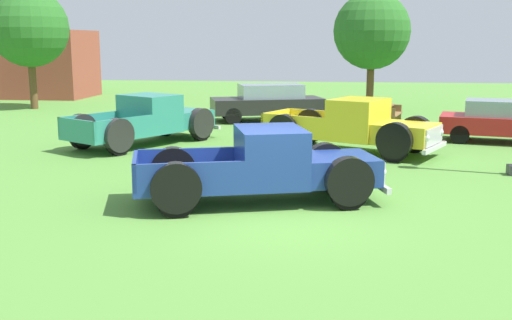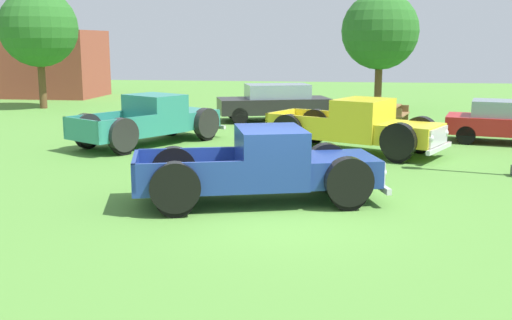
# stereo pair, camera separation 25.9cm
# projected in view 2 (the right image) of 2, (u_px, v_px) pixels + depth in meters

# --- Properties ---
(ground_plane) EXTENTS (80.00, 80.00, 0.00)m
(ground_plane) POSITION_uv_depth(u_px,v_px,m) (280.00, 215.00, 11.88)
(ground_plane) COLOR #548C38
(pickup_truck_foreground) EXTENTS (5.39, 3.19, 1.56)m
(pickup_truck_foreground) POSITION_uv_depth(u_px,v_px,m) (274.00, 167.00, 12.75)
(pickup_truck_foreground) COLOR navy
(pickup_truck_foreground) RESTS_ON ground_plane
(pickup_truck_behind_left) EXTENTS (5.58, 3.99, 1.62)m
(pickup_truck_behind_left) POSITION_uv_depth(u_px,v_px,m) (365.00, 127.00, 18.36)
(pickup_truck_behind_left) COLOR yellow
(pickup_truck_behind_left) RESTS_ON ground_plane
(pickup_truck_behind_right) EXTENTS (4.31, 5.43, 1.60)m
(pickup_truck_behind_right) POSITION_uv_depth(u_px,v_px,m) (157.00, 120.00, 20.18)
(pickup_truck_behind_right) COLOR #2D8475
(pickup_truck_behind_right) RESTS_ON ground_plane
(sedan_distant_b) EXTENTS (4.96, 3.20, 1.54)m
(sedan_distant_b) POSITION_uv_depth(u_px,v_px,m) (275.00, 102.00, 25.81)
(sedan_distant_b) COLOR black
(sedan_distant_b) RESTS_ON ground_plane
(picnic_table) EXTENTS (1.89, 2.12, 0.78)m
(picnic_table) POSITION_uv_depth(u_px,v_px,m) (388.00, 113.00, 24.59)
(picnic_table) COLOR olive
(picnic_table) RESTS_ON ground_plane
(trash_can) EXTENTS (0.59, 0.59, 0.95)m
(trash_can) POSITION_uv_depth(u_px,v_px,m) (382.00, 120.00, 22.35)
(trash_can) COLOR #2D6B2D
(trash_can) RESTS_ON ground_plane
(oak_tree_east) EXTENTS (3.80, 3.80, 5.84)m
(oak_tree_east) POSITION_uv_depth(u_px,v_px,m) (39.00, 28.00, 30.05)
(oak_tree_east) COLOR brown
(oak_tree_east) RESTS_ON ground_plane
(oak_tree_west) EXTENTS (3.75, 3.75, 5.67)m
(oak_tree_west) POSITION_uv_depth(u_px,v_px,m) (380.00, 31.00, 29.82)
(oak_tree_west) COLOR brown
(oak_tree_west) RESTS_ON ground_plane
(brick_pavilion) EXTENTS (7.73, 4.33, 3.93)m
(brick_pavilion) POSITION_uv_depth(u_px,v_px,m) (36.00, 64.00, 37.09)
(brick_pavilion) COLOR brown
(brick_pavilion) RESTS_ON ground_plane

